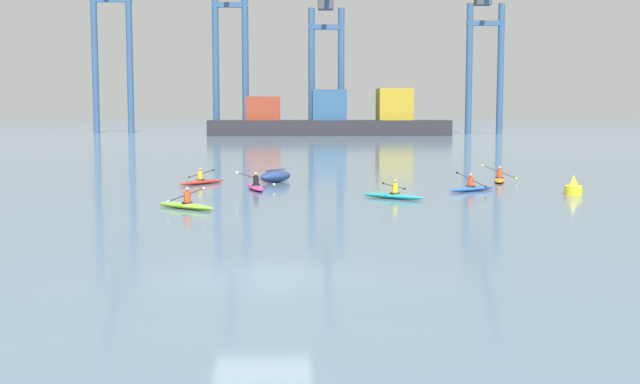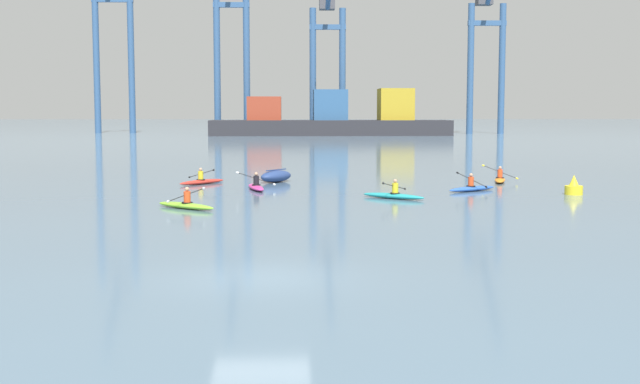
% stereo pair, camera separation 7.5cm
% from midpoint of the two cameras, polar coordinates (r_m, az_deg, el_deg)
% --- Properties ---
extents(ground_plane, '(800.00, 800.00, 0.00)m').
position_cam_midpoint_polar(ground_plane, '(20.79, -4.18, -6.03)').
color(ground_plane, slate).
extents(container_barge, '(41.29, 9.22, 8.06)m').
position_cam_midpoint_polar(container_barge, '(141.44, 0.77, 5.06)').
color(container_barge, '#28282D').
rests_on(container_barge, ground).
extents(gantry_crane_west, '(7.68, 17.94, 39.34)m').
position_cam_midpoint_polar(gantry_crane_west, '(159.61, -14.42, 10.99)').
color(gantry_crane_west, '#335684').
rests_on(gantry_crane_west, ground).
extents(gantry_crane_west_mid, '(6.50, 17.72, 35.37)m').
position_cam_midpoint_polar(gantry_crane_west_mid, '(148.92, -6.33, 10.99)').
color(gantry_crane_west_mid, '#335684').
rests_on(gantry_crane_west_mid, ground).
extents(gantry_crane_east_mid, '(6.59, 20.49, 32.28)m').
position_cam_midpoint_polar(gantry_crane_east_mid, '(149.28, 0.45, 10.25)').
color(gantry_crane_east_mid, '#335684').
rests_on(gantry_crane_east_mid, ground).
extents(gantry_crane_east, '(7.03, 18.81, 36.69)m').
position_cam_midpoint_polar(gantry_crane_east, '(154.19, 11.54, 10.32)').
color(gantry_crane_east, '#335684').
rests_on(gantry_crane_east, ground).
extents(capsized_dinghy, '(2.42, 2.75, 0.76)m').
position_cam_midpoint_polar(capsized_dinghy, '(48.48, -3.17, 1.11)').
color(capsized_dinghy, navy).
rests_on(capsized_dinghy, ground).
extents(channel_buoy, '(0.90, 0.90, 1.00)m').
position_cam_midpoint_polar(channel_buoy, '(43.15, 17.26, 0.30)').
color(channel_buoy, yellow).
rests_on(channel_buoy, ground).
extents(kayak_magenta, '(2.16, 3.45, 1.03)m').
position_cam_midpoint_polar(kayak_magenta, '(43.86, -4.57, 0.38)').
color(kayak_magenta, '#C13384').
rests_on(kayak_magenta, ground).
extents(kayak_red, '(2.68, 2.96, 0.95)m').
position_cam_midpoint_polar(kayak_red, '(47.59, -8.34, 0.75)').
color(kayak_red, red).
rests_on(kayak_red, ground).
extents(kayak_teal, '(3.04, 2.58, 0.95)m').
position_cam_midpoint_polar(kayak_teal, '(39.47, 5.10, -0.21)').
color(kayak_teal, teal).
rests_on(kayak_teal, ground).
extents(kayak_lime, '(2.97, 2.67, 0.95)m').
position_cam_midpoint_polar(kayak_lime, '(35.75, -9.43, -0.89)').
color(kayak_lime, '#7ABC2D').
rests_on(kayak_lime, ground).
extents(kayak_orange, '(2.11, 3.44, 1.06)m').
position_cam_midpoint_polar(kayak_orange, '(49.65, 12.40, 0.89)').
color(kayak_orange, orange).
rests_on(kayak_orange, ground).
extents(kayak_blue, '(3.12, 2.46, 1.00)m').
position_cam_midpoint_polar(kayak_blue, '(43.74, 10.52, 0.29)').
color(kayak_blue, '#2856B2').
rests_on(kayak_blue, ground).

